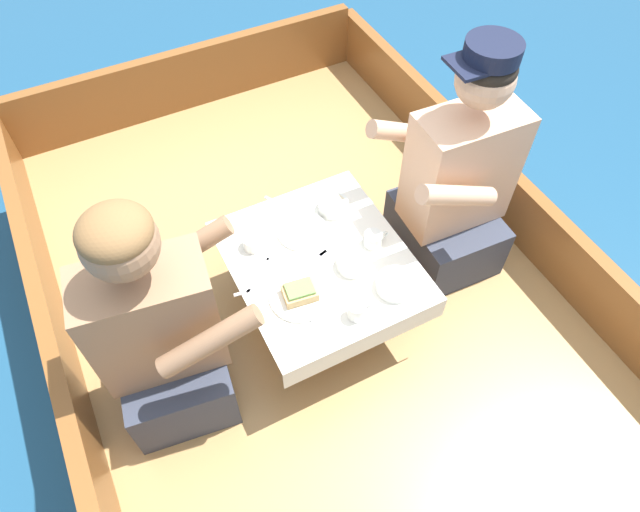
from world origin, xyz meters
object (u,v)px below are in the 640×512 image
(coffee_cup_port, at_px, (253,242))
(coffee_cup_starboard, at_px, (373,238))
(person_port, at_px, (161,333))
(person_starboard, at_px, (456,185))
(sandwich, at_px, (300,292))
(coffee_cup_center, at_px, (357,310))

(coffee_cup_port, xyz_separation_m, coffee_cup_starboard, (0.41, -0.19, 0.00))
(person_port, relative_size, person_starboard, 0.93)
(coffee_cup_starboard, bearing_deg, person_port, -176.99)
(sandwich, distance_m, coffee_cup_center, 0.21)
(coffee_cup_center, bearing_deg, coffee_cup_starboard, 50.11)
(coffee_cup_port, distance_m, coffee_cup_center, 0.48)
(person_port, xyz_separation_m, coffee_cup_center, (0.62, -0.21, -0.02))
(sandwich, height_order, coffee_cup_port, sandwich)
(sandwich, bearing_deg, coffee_cup_port, 100.93)
(coffee_cup_port, height_order, coffee_cup_center, coffee_cup_center)
(person_starboard, relative_size, coffee_cup_starboard, 10.79)
(coffee_cup_port, xyz_separation_m, coffee_cup_center, (0.20, -0.44, 0.01))
(person_port, distance_m, person_starboard, 1.24)
(coffee_cup_center, bearing_deg, person_starboard, 26.52)
(sandwich, relative_size, coffee_cup_center, 1.41)
(person_port, xyz_separation_m, person_starboard, (1.24, 0.10, 0.02))
(coffee_cup_port, bearing_deg, coffee_cup_starboard, -24.97)
(coffee_cup_port, bearing_deg, person_port, -151.18)
(person_port, relative_size, coffee_cup_starboard, 10.08)
(person_port, distance_m, coffee_cup_starboard, 0.83)
(person_starboard, bearing_deg, coffee_cup_port, -6.62)
(coffee_cup_port, bearing_deg, person_starboard, -9.40)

